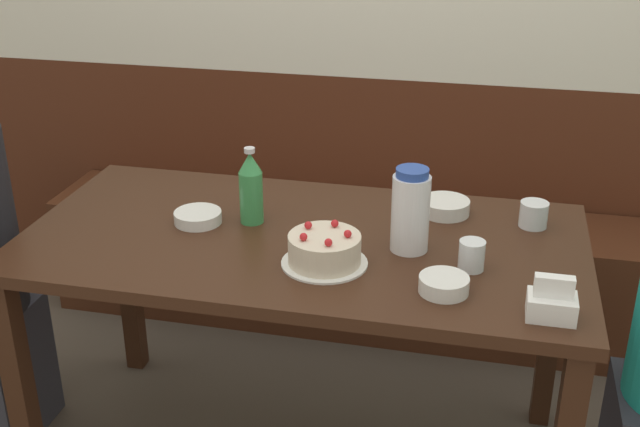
# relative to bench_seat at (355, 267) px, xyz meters

# --- Properties ---
(bench_seat) EXTENTS (2.39, 0.38, 0.47)m
(bench_seat) POSITION_rel_bench_seat_xyz_m (0.00, 0.00, 0.00)
(bench_seat) COLOR #472314
(bench_seat) RESTS_ON ground_plane
(dining_table) EXTENTS (1.53, 0.78, 0.76)m
(dining_table) POSITION_rel_bench_seat_xyz_m (0.00, -0.83, 0.43)
(dining_table) COLOR #381E11
(dining_table) RESTS_ON ground_plane
(birthday_cake) EXTENTS (0.22, 0.22, 0.10)m
(birthday_cake) POSITION_rel_bench_seat_xyz_m (0.09, -0.98, 0.57)
(birthday_cake) COLOR white
(birthday_cake) RESTS_ON dining_table
(water_pitcher) EXTENTS (0.10, 0.10, 0.23)m
(water_pitcher) POSITION_rel_bench_seat_xyz_m (0.29, -0.84, 0.64)
(water_pitcher) COLOR white
(water_pitcher) RESTS_ON dining_table
(soju_bottle) EXTENTS (0.07, 0.07, 0.22)m
(soju_bottle) POSITION_rel_bench_seat_xyz_m (-0.16, -0.77, 0.63)
(soju_bottle) COLOR #388E4C
(soju_bottle) RESTS_ON dining_table
(napkin_holder) EXTENTS (0.11, 0.08, 0.11)m
(napkin_holder) POSITION_rel_bench_seat_xyz_m (0.65, -1.11, 0.56)
(napkin_holder) COLOR white
(napkin_holder) RESTS_ON dining_table
(bowl_soup_white) EXTENTS (0.12, 0.12, 0.04)m
(bowl_soup_white) POSITION_rel_bench_seat_xyz_m (0.40, -1.05, 0.55)
(bowl_soup_white) COLOR white
(bowl_soup_white) RESTS_ON dining_table
(bowl_rice_small) EXTENTS (0.14, 0.14, 0.04)m
(bowl_rice_small) POSITION_rel_bench_seat_xyz_m (0.37, -0.59, 0.55)
(bowl_rice_small) COLOR white
(bowl_rice_small) RESTS_ON dining_table
(bowl_side_dish) EXTENTS (0.13, 0.13, 0.03)m
(bowl_side_dish) POSITION_rel_bench_seat_xyz_m (-0.31, -0.81, 0.54)
(bowl_side_dish) COLOR white
(bowl_side_dish) RESTS_ON dining_table
(glass_water_tall) EXTENTS (0.08, 0.08, 0.07)m
(glass_water_tall) POSITION_rel_bench_seat_xyz_m (0.62, -0.62, 0.56)
(glass_water_tall) COLOR silver
(glass_water_tall) RESTS_ON dining_table
(glass_tumbler_short) EXTENTS (0.07, 0.07, 0.08)m
(glass_tumbler_short) POSITION_rel_bench_seat_xyz_m (0.46, -0.92, 0.57)
(glass_tumbler_short) COLOR silver
(glass_tumbler_short) RESTS_ON dining_table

